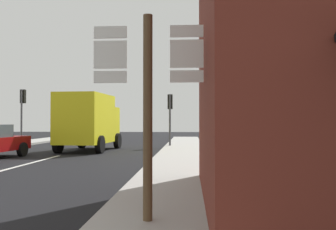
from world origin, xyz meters
name	(u,v)px	position (x,y,z in m)	size (l,w,h in m)	color
ground_plane	(42,160)	(0.00, 10.00, 0.00)	(80.00, 80.00, 0.00)	black
sidewalk_right	(179,166)	(5.73, 8.00, 0.07)	(2.27, 44.00, 0.14)	#9E9B96
delivery_truck	(89,121)	(0.60, 14.84, 1.65)	(2.73, 5.12, 3.05)	yellow
route_sign_post	(148,101)	(5.47, 0.85, 1.91)	(1.66, 0.14, 3.20)	brown
traffic_light_far_right	(170,108)	(4.89, 17.53, 2.42)	(0.30, 0.49, 3.27)	#47474C
traffic_light_far_left	(23,104)	(-4.89, 18.53, 2.75)	(0.30, 0.49, 3.71)	#47474C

